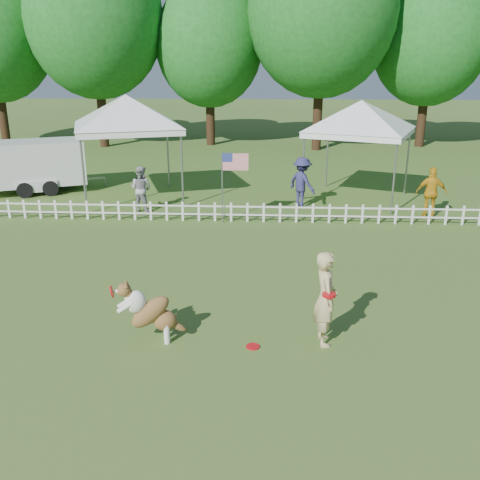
% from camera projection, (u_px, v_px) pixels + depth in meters
% --- Properties ---
extents(ground, '(120.00, 120.00, 0.00)m').
position_uv_depth(ground, '(246.00, 331.00, 9.84)').
color(ground, '#33601E').
rests_on(ground, ground).
extents(picket_fence, '(22.00, 0.08, 0.60)m').
position_uv_depth(picket_fence, '(255.00, 212.00, 16.37)').
color(picket_fence, silver).
rests_on(picket_fence, ground).
extents(handler, '(0.47, 0.66, 1.70)m').
position_uv_depth(handler, '(325.00, 298.00, 9.20)').
color(handler, tan).
rests_on(handler, ground).
extents(dog, '(1.19, 0.62, 1.17)m').
position_uv_depth(dog, '(151.00, 312.00, 9.31)').
color(dog, brown).
rests_on(dog, ground).
extents(frisbee_on_turf, '(0.31, 0.31, 0.02)m').
position_uv_depth(frisbee_on_turf, '(253.00, 346.00, 9.31)').
color(frisbee_on_turf, red).
rests_on(frisbee_on_turf, ground).
extents(canopy_tent_left, '(4.36, 4.36, 3.55)m').
position_uv_depth(canopy_tent_left, '(129.00, 149.00, 18.63)').
color(canopy_tent_left, white).
rests_on(canopy_tent_left, ground).
extents(canopy_tent_right, '(4.22, 4.22, 3.37)m').
position_uv_depth(canopy_tent_right, '(358.00, 152.00, 18.61)').
color(canopy_tent_right, white).
rests_on(canopy_tent_right, ground).
extents(cargo_trailer, '(4.81, 3.51, 1.94)m').
position_uv_depth(cargo_trailer, '(35.00, 166.00, 19.94)').
color(cargo_trailer, silver).
rests_on(cargo_trailer, ground).
extents(flag_pole, '(0.84, 0.12, 2.18)m').
position_uv_depth(flag_pole, '(222.00, 188.00, 16.05)').
color(flag_pole, gray).
rests_on(flag_pole, ground).
extents(spectator_a, '(0.88, 0.78, 1.50)m').
position_uv_depth(spectator_a, '(141.00, 189.00, 17.40)').
color(spectator_a, '#98979C').
rests_on(spectator_a, ground).
extents(spectator_b, '(1.19, 1.23, 1.69)m').
position_uv_depth(spectator_b, '(302.00, 182.00, 17.85)').
color(spectator_b, navy).
rests_on(spectator_b, ground).
extents(spectator_c, '(0.98, 0.50, 1.60)m').
position_uv_depth(spectator_c, '(431.00, 193.00, 16.70)').
color(spectator_c, gold).
rests_on(spectator_c, ground).
extents(tree_left, '(7.40, 7.40, 12.00)m').
position_uv_depth(tree_left, '(96.00, 35.00, 28.69)').
color(tree_left, '#19591C').
rests_on(tree_left, ground).
extents(tree_center_left, '(6.00, 6.00, 9.80)m').
position_uv_depth(tree_center_left, '(209.00, 56.00, 29.69)').
color(tree_center_left, '#19591C').
rests_on(tree_center_left, ground).
extents(tree_center_right, '(7.60, 7.60, 12.60)m').
position_uv_depth(tree_center_right, '(322.00, 27.00, 27.52)').
color(tree_center_right, '#19591C').
rests_on(tree_center_right, ground).
extents(tree_right, '(6.20, 6.20, 10.40)m').
position_uv_depth(tree_right, '(429.00, 50.00, 29.00)').
color(tree_right, '#19591C').
rests_on(tree_right, ground).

